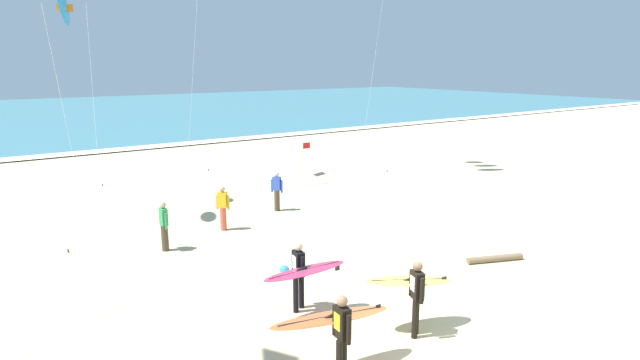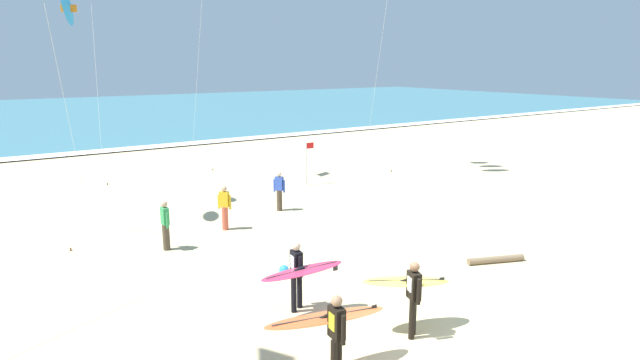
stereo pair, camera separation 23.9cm
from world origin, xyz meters
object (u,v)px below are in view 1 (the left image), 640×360
Objects in this scene: lifeguard_flag at (304,159)px; surfer_third at (301,271)px; bystander_yellow_top at (223,208)px; kite_delta_cobalt_low at (65,4)px; driftwood_log at (495,258)px; surfer_lead at (413,287)px; bystander_green_top at (164,226)px; beach_ball at (284,270)px; bystander_blue_top at (277,191)px; surfer_trailing at (336,325)px.

surfer_third is at bearing -123.63° from lifeguard_flag.
kite_delta_cobalt_low is at bearing 138.60° from bystander_yellow_top.
bystander_yellow_top reaches higher than driftwood_log.
surfer_lead is 1.33× the size of bystander_green_top.
driftwood_log is at bearing 17.66° from surfer_lead.
surfer_lead is at bearing -55.65° from surfer_third.
bystander_yellow_top reaches higher than beach_ball.
kite_delta_cobalt_low is at bearing 113.32° from beach_ball.
bystander_blue_top is 0.76× the size of lifeguard_flag.
bystander_yellow_top is (-2.82, -1.07, 0.00)m from bystander_blue_top.
surfer_lead reaches higher than bystander_blue_top.
surfer_lead is at bearing -71.69° from kite_delta_cobalt_low.
kite_delta_cobalt_low reaches higher than driftwood_log.
surfer_trailing reaches higher than driftwood_log.
beach_ball is at bearing -94.33° from bystander_yellow_top.
kite_delta_cobalt_low is (-4.11, 12.43, 6.63)m from surfer_lead.
bystander_yellow_top is (3.85, -3.39, -6.86)m from kite_delta_cobalt_low.
bystander_blue_top is (4.91, 10.49, -0.24)m from surfer_trailing.
surfer_third is 1.30× the size of bystander_blue_top.
surfer_lead is at bearing -114.10° from lifeguard_flag.
beach_ball is at bearing -126.19° from lifeguard_flag.
surfer_third is at bearing 175.13° from driftwood_log.
bystander_blue_top is 8.88m from driftwood_log.
lifeguard_flag is 7.50× the size of beach_ball.
lifeguard_flag reaches higher than surfer_lead.
bystander_yellow_top is (-0.27, 9.03, -0.23)m from surfer_lead.
bystander_yellow_top is (2.40, 0.87, 0.00)m from bystander_green_top.
kite_delta_cobalt_low is at bearing 97.82° from surfer_trailing.
kite_delta_cobalt_low reaches higher than bystander_green_top.
lifeguard_flag reaches higher than driftwood_log.
surfer_lead is 14.67m from kite_delta_cobalt_low.
bystander_green_top is at bearing 108.05° from surfer_lead.
bystander_green_top is 10.13m from driftwood_log.
bystander_yellow_top is at bearing 80.05° from surfer_third.
lifeguard_flag is (5.96, 13.33, 0.22)m from surfer_lead.
bystander_blue_top is at bearing 106.20° from driftwood_log.
bystander_blue_top is at bearing 75.80° from surfer_lead.
bystander_green_top is at bearing 118.00° from beach_ball.
surfer_third is at bearing -75.59° from kite_delta_cobalt_low.
surfer_third reaches higher than driftwood_log.
lifeguard_flag is (7.44, 11.18, 0.22)m from surfer_third.
bystander_blue_top is 0.90× the size of driftwood_log.
kite_delta_cobalt_low is 8.57m from bystander_yellow_top.
bystander_blue_top is at bearing 20.73° from bystander_yellow_top.
bystander_yellow_top is at bearing -159.27° from bystander_blue_top.
surfer_lead is 0.25× the size of kite_delta_cobalt_low.
surfer_third is 0.99× the size of lifeguard_flag.
bystander_blue_top is 6.62m from beach_ball.
kite_delta_cobalt_low is at bearing 130.17° from driftwood_log.
surfer_lead and surfer_third have the same top height.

